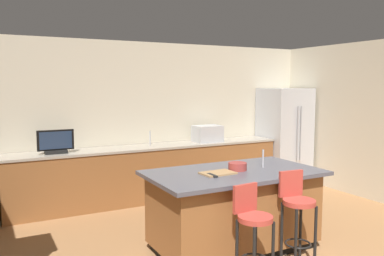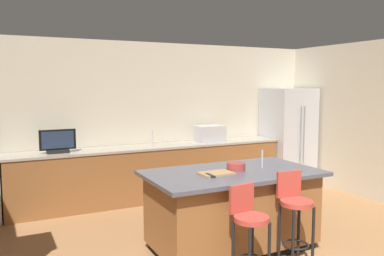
# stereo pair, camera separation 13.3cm
# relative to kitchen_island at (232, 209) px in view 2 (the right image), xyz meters

# --- Properties ---
(wall_back) EXTENTS (6.91, 0.12, 2.65)m
(wall_back) POSITION_rel_kitchen_island_xyz_m (-0.04, 2.73, 0.85)
(wall_back) COLOR beige
(wall_back) RESTS_ON ground_plane
(counter_back) EXTENTS (4.66, 0.62, 0.91)m
(counter_back) POSITION_rel_kitchen_island_xyz_m (-0.07, 2.35, -0.02)
(counter_back) COLOR brown
(counter_back) RESTS_ON ground_plane
(kitchen_island) EXTENTS (2.00, 1.12, 0.93)m
(kitchen_island) POSITION_rel_kitchen_island_xyz_m (0.00, 0.00, 0.00)
(kitchen_island) COLOR black
(kitchen_island) RESTS_ON ground_plane
(refrigerator) EXTENTS (0.84, 0.82, 1.85)m
(refrigerator) POSITION_rel_kitchen_island_xyz_m (2.68, 2.26, 0.45)
(refrigerator) COLOR #B7BABF
(refrigerator) RESTS_ON ground_plane
(microwave) EXTENTS (0.48, 0.36, 0.29)m
(microwave) POSITION_rel_kitchen_island_xyz_m (0.99, 2.35, 0.58)
(microwave) COLOR #B7BABF
(microwave) RESTS_ON counter_back
(tv_monitor) EXTENTS (0.52, 0.16, 0.35)m
(tv_monitor) POSITION_rel_kitchen_island_xyz_m (-1.61, 2.30, 0.60)
(tv_monitor) COLOR black
(tv_monitor) RESTS_ON counter_back
(sink_faucet_back) EXTENTS (0.02, 0.02, 0.24)m
(sink_faucet_back) POSITION_rel_kitchen_island_xyz_m (-0.06, 2.45, 0.56)
(sink_faucet_back) COLOR #B2B2B7
(sink_faucet_back) RESTS_ON counter_back
(sink_faucet_island) EXTENTS (0.02, 0.02, 0.22)m
(sink_faucet_island) POSITION_rel_kitchen_island_xyz_m (0.41, 0.00, 0.56)
(sink_faucet_island) COLOR #B2B2B7
(sink_faucet_island) RESTS_ON kitchen_island
(bar_stool_left) EXTENTS (0.34, 0.35, 0.95)m
(bar_stool_left) POSITION_rel_kitchen_island_xyz_m (-0.28, -0.76, 0.09)
(bar_stool_left) COLOR #B23D33
(bar_stool_left) RESTS_ON ground_plane
(bar_stool_right) EXTENTS (0.34, 0.35, 1.01)m
(bar_stool_right) POSITION_rel_kitchen_island_xyz_m (0.33, -0.70, 0.14)
(bar_stool_right) COLOR #B23D33
(bar_stool_right) RESTS_ON ground_plane
(fruit_bowl) EXTENTS (0.22, 0.22, 0.09)m
(fruit_bowl) POSITION_rel_kitchen_island_xyz_m (0.06, 0.02, 0.50)
(fruit_bowl) COLOR #993833
(fruit_bowl) RESTS_ON kitchen_island
(tv_remote) EXTENTS (0.05, 0.17, 0.02)m
(tv_remote) POSITION_rel_kitchen_island_xyz_m (-0.36, -0.11, 0.46)
(tv_remote) COLOR black
(tv_remote) RESTS_ON kitchen_island
(cutting_board) EXTENTS (0.39, 0.27, 0.02)m
(cutting_board) POSITION_rel_kitchen_island_xyz_m (-0.24, -0.04, 0.46)
(cutting_board) COLOR #A87F51
(cutting_board) RESTS_ON kitchen_island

